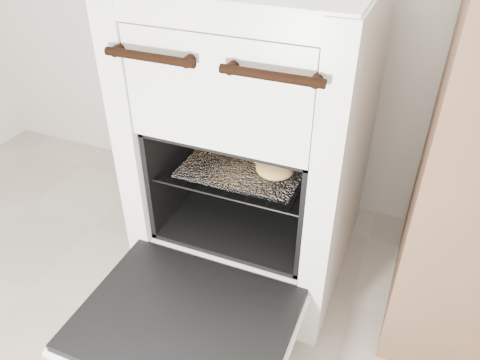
# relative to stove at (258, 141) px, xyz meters

# --- Properties ---
(stove) EXTENTS (0.62, 0.69, 0.95)m
(stove) POSITION_rel_stove_xyz_m (0.00, 0.00, 0.00)
(stove) COLOR silver
(stove) RESTS_ON ground
(oven_door) EXTENTS (0.55, 0.43, 0.04)m
(oven_door) POSITION_rel_stove_xyz_m (-0.00, -0.52, -0.26)
(oven_door) COLOR black
(oven_door) RESTS_ON stove
(oven_rack) EXTENTS (0.45, 0.43, 0.01)m
(oven_rack) POSITION_rel_stove_xyz_m (-0.00, -0.07, -0.03)
(oven_rack) COLOR black
(oven_rack) RESTS_ON stove
(foil_sheet) EXTENTS (0.35, 0.31, 0.01)m
(foil_sheet) POSITION_rel_stove_xyz_m (-0.00, -0.09, -0.02)
(foil_sheet) COLOR silver
(foil_sheet) RESTS_ON oven_rack
(baked_rolls) EXTENTS (0.34, 0.26, 0.05)m
(baked_rolls) POSITION_rel_stove_xyz_m (-0.02, -0.06, 0.00)
(baked_rolls) COLOR tan
(baked_rolls) RESTS_ON foil_sheet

